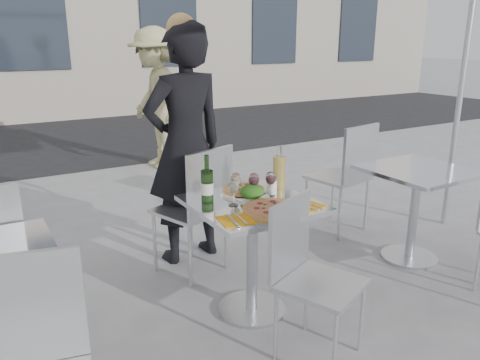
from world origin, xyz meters
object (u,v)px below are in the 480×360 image
side_chair_rfar (348,170)px  pizza_near (273,209)px  side_table_right (416,195)px  napkin_right (306,206)px  pedestrian_b (156,99)px  napkin_left (236,220)px  wine_bottle (207,185)px  sugar_shaker (272,186)px  wineglass_red_b (271,179)px  salad_plate (252,193)px  carafe (279,172)px  wineglass_white_a (233,188)px  wineglass_red_a (254,180)px  chair_far (199,201)px  woman_diner (185,146)px  main_table (252,234)px  chair_near (306,265)px  wineglass_white_b (236,180)px  pizza_far (243,190)px

side_chair_rfar → pizza_near: 1.66m
side_table_right → napkin_right: 1.30m
pedestrian_b → napkin_left: (-1.07, -4.00, -0.18)m
wine_bottle → sugar_shaker: size_ratio=2.76×
wineglass_red_b → pedestrian_b: bearing=79.9°
sugar_shaker → salad_plate: bearing=-176.2°
carafe → wineglass_white_a: carafe is taller
carafe → wine_bottle: bearing=-179.6°
wineglass_red_a → napkin_left: size_ratio=0.76×
salad_plate → sugar_shaker: sugar_shaker is taller
side_chair_rfar → wine_bottle: bearing=8.7°
salad_plate → wineglass_red_a: (0.02, 0.02, 0.07)m
chair_far → side_chair_rfar: 1.49m
side_table_right → woman_diner: (-1.51, 0.95, 0.38)m
side_table_right → carafe: carafe is taller
wine_bottle → main_table: bearing=-28.1°
wineglass_white_a → sugar_shaker: bearing=10.9°
side_chair_rfar → pizza_near: bearing=22.3°
side_table_right → wineglass_red_b: 1.38m
chair_near → wineglass_white_a: (-0.17, 0.49, 0.33)m
salad_plate → wineglass_red_b: (0.13, -0.01, 0.07)m
pizza_near → sugar_shaker: (0.16, 0.26, 0.04)m
woman_diner → wineglass_white_a: woman_diner is taller
wineglass_red_a → salad_plate: bearing=-141.5°
salad_plate → main_table: bearing=-119.7°
carafe → wineglass_white_a: (-0.42, -0.13, -0.01)m
pizza_near → carafe: bearing=50.7°
main_table → wineglass_white_b: 0.35m
carafe → wineglass_white_a: size_ratio=1.84×
pizza_far → wineglass_white_b: bearing=-150.4°
wineglass_white_b → wineglass_red_b: (0.20, -0.09, 0.00)m
napkin_right → sugar_shaker: bearing=85.5°
carafe → sugar_shaker: size_ratio=2.71×
carafe → main_table: bearing=-155.2°
main_table → napkin_left: napkin_left is taller
main_table → side_chair_rfar: bearing=25.5°
pizza_near → wineglass_red_a: 0.28m
side_table_right → woman_diner: woman_diner is taller
chair_far → carafe: carafe is taller
pizza_far → napkin_right: 0.45m
main_table → wineglass_white_a: bearing=177.4°
sugar_shaker → napkin_left: (-0.43, -0.28, -0.05)m
main_table → pedestrian_b: size_ratio=0.40×
carafe → wineglass_white_b: (-0.33, 0.00, -0.01)m
pedestrian_b → wineglass_red_a: size_ratio=11.91×
chair_near → napkin_left: 0.45m
chair_near → main_table: bearing=71.7°
chair_far → wineglass_red_a: (0.12, -0.55, 0.28)m
side_table_right → pedestrian_b: 3.86m
pizza_near → chair_far: bearing=96.0°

